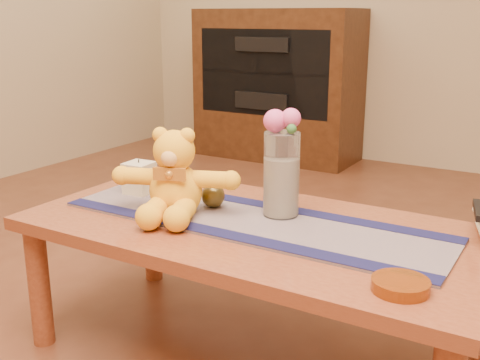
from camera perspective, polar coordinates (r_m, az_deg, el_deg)
The scene contains 26 objects.
floor at distance 1.97m, azimuth 1.30°, elevation -16.66°, with size 5.50×5.50×0.00m, color #542A18.
coffee_table_top at distance 1.78m, azimuth 1.39°, elevation -4.88°, with size 1.40×0.70×0.04m, color brown.
table_leg_fl at distance 2.05m, azimuth -18.95°, elevation -9.74°, with size 0.07×0.07×0.41m, color brown.
table_leg_bl at distance 2.42m, azimuth -8.53°, elevation -4.99°, with size 0.07×0.07×0.41m, color brown.
persian_runner at distance 1.79m, azimuth 1.08°, elevation -3.97°, with size 1.20×0.35×0.01m, color #171E41.
runner_border_near at distance 1.67m, azimuth -1.41°, elevation -5.26°, with size 1.20×0.06×0.00m, color #121338.
runner_border_far at distance 1.90m, azimuth 3.25°, elevation -2.56°, with size 1.20×0.06×0.00m, color #121338.
teddy_bear at distance 1.82m, azimuth -6.31°, elevation 0.66°, with size 0.38×0.31×0.26m, color yellow, non-canonical shape.
pillar_candle at distance 2.06m, azimuth -9.76°, elevation 0.23°, with size 0.09×0.09×0.11m, color beige.
candle_wick at distance 2.05m, azimuth -9.83°, elevation 1.84°, with size 0.00×0.00×0.01m, color black.
glass_vase at distance 1.79m, azimuth 4.06°, elevation 0.55°, with size 0.11×0.11×0.26m, color silver.
potpourri_fill at distance 1.80m, azimuth 4.03°, elevation -0.65°, with size 0.09×0.09×0.18m, color beige.
rose_left at distance 1.75m, azimuth 3.43°, elevation 5.77°, with size 0.07×0.07×0.07m, color #E24F8D.
rose_right at distance 1.75m, azimuth 4.98°, elevation 6.02°, with size 0.06×0.06×0.06m, color #E24F8D.
blue_flower_back at distance 1.78m, azimuth 4.95°, elevation 5.66°, with size 0.04×0.04×0.04m, color #475999.
blue_flower_side at distance 1.79m, azimuth 3.58°, elevation 5.46°, with size 0.04×0.04×0.04m, color #475999.
leaf_sprig at distance 1.72m, azimuth 5.04°, elevation 4.97°, with size 0.03×0.03×0.03m, color #33662D.
bronze_ball at distance 1.89m, azimuth -2.63°, elevation -1.55°, with size 0.08×0.08×0.08m, color #4C3F19.
book_bottom at distance 1.79m, azimuth 22.29°, elevation -4.94°, with size 0.17×0.22×0.02m, color beige.
book_upper at distance 1.78m, azimuth 22.21°, elevation -3.74°, with size 0.17×0.22×0.02m, color beige.
amber_dish at distance 1.40m, azimuth 15.34°, elevation -9.85°, with size 0.13×0.13×0.03m, color #BF5914.
media_cabinet at distance 4.45m, azimuth 3.70°, elevation 9.20°, with size 1.20×0.50×1.10m, color black.
cabinet_cavity at distance 4.23m, azimuth 2.24°, elevation 10.38°, with size 1.02×0.03×0.61m, color black.
cabinet_shelf at distance 4.30m, azimuth 2.80°, elevation 10.47°, with size 1.02×0.20×0.03m, color black.
stereo_upper at distance 4.31m, azimuth 2.96°, elevation 13.11°, with size 0.42×0.28×0.10m, color black.
stereo_lower at distance 4.34m, azimuth 2.89°, elevation 7.89°, with size 0.42×0.28×0.12m, color black.
Camera 1 is at (0.82, -1.45, 1.06)m, focal length 43.85 mm.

